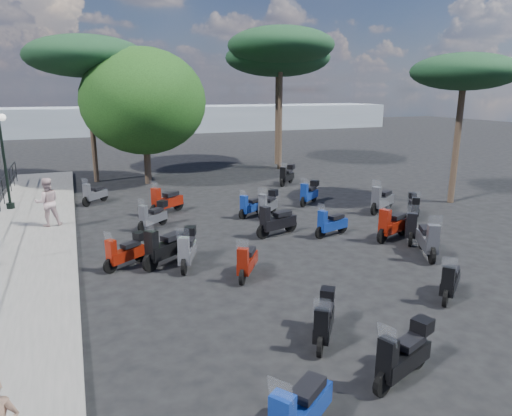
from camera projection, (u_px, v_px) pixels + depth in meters
name	position (u px, v px, depth m)	size (l,w,h in m)	color
ground	(262.00, 264.00, 13.34)	(120.00, 120.00, 0.00)	black
sidewalk	(23.00, 257.00, 13.68)	(3.00, 30.00, 0.15)	#5E5D5A
lamp_post_2	(3.00, 154.00, 18.46)	(0.65, 1.10, 4.01)	black
pedestrian_far	(47.00, 202.00, 16.42)	(0.86, 0.67, 1.76)	#BFA1A4
scooter_1	(187.00, 250.00, 13.08)	(0.87, 1.59, 1.34)	black
scooter_2	(126.00, 252.00, 13.04)	(1.34, 0.96, 1.20)	black
scooter_3	(94.00, 194.00, 20.32)	(1.16, 1.21, 1.26)	black
scooter_4	(299.00, 413.00, 6.49)	(1.48, 1.12, 1.39)	black
scooter_5	(403.00, 356.00, 7.89)	(1.57, 0.79, 1.30)	black
scooter_6	(247.00, 262.00, 12.33)	(0.97, 1.35, 1.25)	black
scooter_7	(166.00, 248.00, 13.19)	(1.60, 1.18, 1.49)	black
scooter_8	(153.00, 216.00, 16.71)	(1.28, 1.11, 1.23)	black
scooter_9	(166.00, 202.00, 18.66)	(1.60, 1.16, 1.48)	black
scooter_11	(324.00, 320.00, 9.16)	(1.03, 1.30, 1.21)	black
scooter_12	(450.00, 282.00, 11.08)	(1.28, 1.03, 1.23)	black
scooter_13	(331.00, 224.00, 15.83)	(1.53, 0.67, 1.25)	black
scooter_14	(276.00, 222.00, 15.87)	(1.75, 0.77, 1.43)	black
scooter_15	(251.00, 207.00, 18.27)	(1.34, 0.87, 1.20)	black
scooter_17	(428.00, 240.00, 13.86)	(1.05, 1.67, 1.47)	black
scooter_18	(393.00, 225.00, 15.45)	(1.74, 0.89, 1.46)	black
scooter_19	(268.00, 205.00, 18.27)	(1.28, 1.25, 1.30)	black
scooter_20	(287.00, 176.00, 24.42)	(1.32, 1.25, 1.32)	black
scooter_23	(411.00, 227.00, 15.31)	(1.19, 1.43, 1.39)	black
scooter_24	(382.00, 200.00, 18.92)	(1.68, 1.03, 1.47)	black
scooter_25	(413.00, 207.00, 18.01)	(0.99, 1.34, 1.22)	black
scooter_26	(309.00, 193.00, 20.26)	(1.37, 1.12, 1.29)	black
broadleaf_tree	(144.00, 102.00, 23.79)	(6.47, 6.47, 7.11)	#38281E
pine_0	(278.00, 58.00, 29.72)	(6.86, 6.86, 8.16)	#38281E
pine_1	(281.00, 46.00, 27.67)	(6.51, 6.51, 8.69)	#38281E
pine_2	(86.00, 57.00, 23.68)	(6.18, 6.18, 7.72)	#38281E
pine_3	(464.00, 73.00, 19.29)	(4.48, 4.48, 6.48)	#38281E
distant_hills	(115.00, 120.00, 53.40)	(70.00, 8.00, 3.00)	gray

